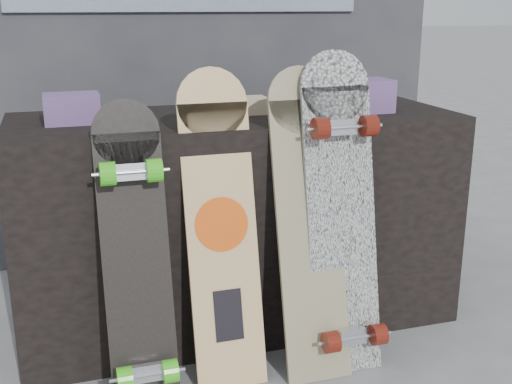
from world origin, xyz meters
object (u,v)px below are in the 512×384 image
object	(u,v)px
longboard_cascadia	(342,210)
vendor_table	(237,220)
longboard_celtic	(308,214)
skateboard_dark	(136,252)
longboard_geisha	(221,220)

from	to	relation	value
longboard_cascadia	vendor_table	bearing A→B (deg)	121.34
longboard_celtic	vendor_table	bearing A→B (deg)	109.40
skateboard_dark	longboard_celtic	bearing A→B (deg)	1.48
longboard_geisha	longboard_celtic	world-z (taller)	longboard_geisha
vendor_table	longboard_geisha	size ratio (longest dim) A/B	1.60
longboard_cascadia	skateboard_dark	size ratio (longest dim) A/B	1.14
vendor_table	longboard_geisha	xyz separation A→B (m)	(-0.15, -0.34, 0.13)
vendor_table	longboard_celtic	xyz separation A→B (m)	(0.13, -0.38, 0.13)
vendor_table	longboard_cascadia	world-z (taller)	longboard_cascadia
vendor_table	longboard_geisha	world-z (taller)	longboard_geisha
vendor_table	longboard_cascadia	bearing A→B (deg)	-58.66
longboard_celtic	longboard_cascadia	size ratio (longest dim) A/B	0.95
longboard_celtic	longboard_cascadia	distance (m)	0.11
longboard_cascadia	skateboard_dark	xyz separation A→B (m)	(-0.67, 0.01, -0.07)
skateboard_dark	longboard_geisha	bearing A→B (deg)	10.62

